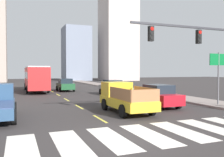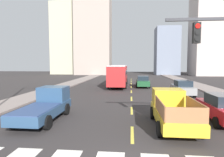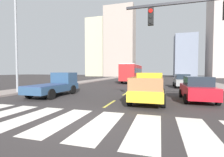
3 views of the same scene
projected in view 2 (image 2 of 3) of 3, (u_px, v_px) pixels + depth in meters
name	position (u px, v px, depth m)	size (l,w,h in m)	color
sidewalk_right	(222.00, 93.00, 22.65)	(3.15, 110.00, 0.15)	gray
sidewalk_left	(48.00, 91.00, 24.71)	(3.15, 110.00, 0.15)	gray
lane_dash_0	(132.00, 134.00, 9.79)	(0.16, 2.40, 0.01)	#DCCC46
lane_dash_1	(132.00, 110.00, 14.76)	(0.16, 2.40, 0.01)	#DCCC46
lane_dash_2	(131.00, 99.00, 19.72)	(0.16, 2.40, 0.01)	#DCCC46
lane_dash_3	(131.00, 92.00, 24.68)	(0.16, 2.40, 0.01)	#DCCC46
lane_dash_4	(131.00, 87.00, 29.64)	(0.16, 2.40, 0.01)	#DCCC46
lane_dash_5	(131.00, 84.00, 34.60)	(0.16, 2.40, 0.01)	#DCCC46
lane_dash_6	(131.00, 81.00, 39.56)	(0.16, 2.40, 0.01)	#DCCC46
lane_dash_7	(131.00, 79.00, 44.52)	(0.16, 2.40, 0.01)	#DCCC46
pickup_stakebed	(172.00, 109.00, 11.24)	(2.18, 5.20, 1.96)	gold
pickup_dark	(47.00, 105.00, 12.53)	(2.18, 5.20, 1.96)	navy
city_bus	(118.00, 74.00, 30.24)	(2.72, 10.80, 3.32)	red
sedan_mid	(143.00, 82.00, 29.26)	(2.02, 4.40, 1.72)	#1F5430
sedan_near_right	(223.00, 108.00, 11.87)	(2.02, 4.40, 1.72)	red
sedan_far	(183.00, 88.00, 21.72)	(2.02, 4.40, 1.72)	gray
block_mid_left	(66.00, 39.00, 66.28)	(8.72, 7.36, 23.94)	#BAB695
block_mid_right	(93.00, 33.00, 62.68)	(11.30, 7.93, 26.77)	#A8978A
block_low_left	(167.00, 51.00, 62.75)	(7.28, 7.77, 15.22)	gray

